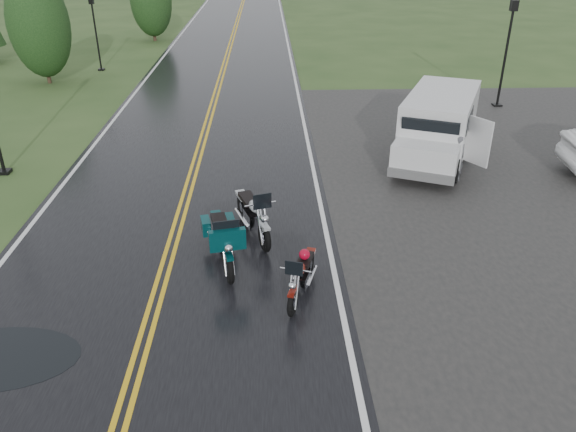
% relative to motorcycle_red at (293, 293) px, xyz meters
% --- Properties ---
extents(ground, '(120.00, 120.00, 0.00)m').
position_rel_motorcycle_red_xyz_m(ground, '(-2.80, 0.44, -0.58)').
color(ground, '#2D471E').
rests_on(ground, ground).
extents(road, '(8.00, 100.00, 0.04)m').
position_rel_motorcycle_red_xyz_m(road, '(-2.80, 10.44, -0.56)').
color(road, black).
rests_on(road, ground).
extents(parking_pad, '(14.00, 24.00, 0.03)m').
position_rel_motorcycle_red_xyz_m(parking_pad, '(8.20, 5.44, -0.56)').
color(parking_pad, black).
rests_on(parking_pad, ground).
extents(motorcycle_red, '(1.25, 2.08, 1.16)m').
position_rel_motorcycle_red_xyz_m(motorcycle_red, '(0.00, 0.00, 0.00)').
color(motorcycle_red, '#62130B').
rests_on(motorcycle_red, ground).
extents(motorcycle_teal, '(1.38, 2.56, 1.44)m').
position_rel_motorcycle_red_xyz_m(motorcycle_teal, '(-1.30, 1.19, 0.14)').
color(motorcycle_teal, '#043336').
rests_on(motorcycle_teal, ground).
extents(motorcycle_silver, '(1.59, 2.55, 1.42)m').
position_rel_motorcycle_red_xyz_m(motorcycle_silver, '(-0.55, 2.49, 0.13)').
color(motorcycle_silver, '#AAADB2').
rests_on(motorcycle_silver, ground).
extents(van_white, '(4.20, 5.97, 2.20)m').
position_rel_motorcycle_red_xyz_m(van_white, '(3.59, 7.09, 0.52)').
color(van_white, silver).
rests_on(van_white, ground).
extents(person_at_van, '(0.61, 0.47, 1.48)m').
position_rel_motorcycle_red_xyz_m(person_at_van, '(5.19, 6.49, 0.16)').
color(person_at_van, '#4C4D51').
rests_on(person_at_van, ground).
extents(lamp_post_far_left, '(0.33, 0.33, 3.81)m').
position_rel_motorcycle_red_xyz_m(lamp_post_far_left, '(-9.42, 22.15, 1.33)').
color(lamp_post_far_left, black).
rests_on(lamp_post_far_left, ground).
extents(lamp_post_far_right, '(0.38, 0.38, 4.39)m').
position_rel_motorcycle_red_xyz_m(lamp_post_far_right, '(9.52, 14.47, 1.62)').
color(lamp_post_far_right, black).
rests_on(lamp_post_far_right, ground).
extents(tree_left_mid, '(2.88, 2.88, 4.50)m').
position_rel_motorcycle_red_xyz_m(tree_left_mid, '(-11.28, 19.40, 1.67)').
color(tree_left_mid, '#1E3D19').
rests_on(tree_left_mid, ground).
extents(tree_left_far, '(2.76, 2.76, 4.24)m').
position_rel_motorcycle_red_xyz_m(tree_left_far, '(-8.07, 31.13, 1.54)').
color(tree_left_far, '#1E3D19').
rests_on(tree_left_far, ground).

